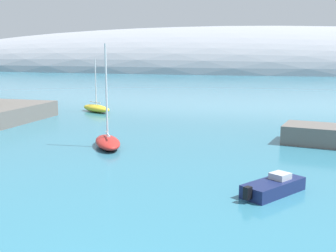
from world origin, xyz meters
TOP-DOWN VIEW (x-y plane):
  - distant_ridge at (-27.74, 193.34)m, footprint 368.25×77.13m
  - sailboat_red_near_shore at (-8.87, 23.64)m, footprint 4.90×6.13m
  - sailboat_yellow_mid_mooring at (-20.22, 45.37)m, footprint 6.44×5.05m
  - motorboat_navy_alongside_breakwater at (6.54, 14.21)m, footprint 4.00×4.79m

SIDE VIEW (x-z plane):
  - distant_ridge at x=-27.74m, z-range -21.35..21.35m
  - motorboat_navy_alongside_breakwater at x=6.54m, z-range -0.16..1.08m
  - sailboat_red_near_shore at x=-8.87m, z-range -4.22..5.40m
  - sailboat_yellow_mid_mooring at x=-20.22m, z-range -3.35..4.55m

